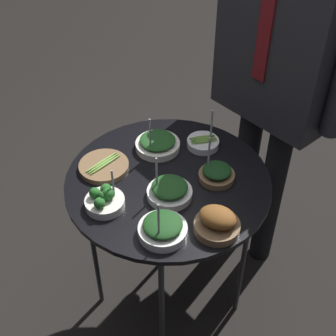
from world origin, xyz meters
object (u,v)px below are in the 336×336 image
at_px(bowl_spinach_mid_right, 169,190).
at_px(bowl_asparagus_front_center, 203,143).
at_px(bowl_asparagus_mid_left, 104,166).
at_px(waiter_figure, 279,61).
at_px(bowl_roast_center, 217,222).
at_px(bowl_broccoli_back_right, 104,200).
at_px(serving_cart, 168,190).
at_px(bowl_spinach_front_left, 217,173).
at_px(bowl_spinach_far_rim, 158,144).
at_px(bowl_spinach_near_rim, 163,228).

bearing_deg(bowl_spinach_mid_right, bowl_asparagus_front_center, 113.77).
relative_size(bowl_asparagus_mid_left, waiter_figure, 0.11).
distance_m(bowl_asparagus_front_center, waiter_figure, 0.41).
distance_m(bowl_asparagus_mid_left, bowl_roast_center, 0.48).
relative_size(bowl_broccoli_back_right, bowl_spinach_mid_right, 0.84).
bearing_deg(bowl_spinach_mid_right, bowl_asparagus_mid_left, -161.93).
height_order(serving_cart, bowl_asparagus_front_center, bowl_asparagus_front_center).
relative_size(bowl_broccoli_back_right, waiter_figure, 0.08).
xyz_separation_m(bowl_broccoli_back_right, bowl_asparagus_mid_left, (-0.15, 0.10, -0.02)).
height_order(bowl_asparagus_front_center, waiter_figure, waiter_figure).
relative_size(serving_cart, bowl_asparagus_mid_left, 4.37).
relative_size(serving_cart, bowl_spinach_front_left, 4.71).
distance_m(bowl_spinach_front_left, bowl_asparagus_mid_left, 0.40).
xyz_separation_m(bowl_spinach_front_left, bowl_asparagus_front_center, (-0.16, 0.09, -0.01)).
distance_m(serving_cart, bowl_spinach_mid_right, 0.12).
bearing_deg(bowl_spinach_mid_right, serving_cart, 142.40).
bearing_deg(bowl_spinach_front_left, bowl_asparagus_front_center, 150.24).
xyz_separation_m(serving_cart, bowl_spinach_far_rim, (-0.15, 0.08, 0.08)).
height_order(bowl_spinach_far_rim, waiter_figure, waiter_figure).
height_order(bowl_spinach_far_rim, bowl_broccoli_back_right, bowl_spinach_far_rim).
height_order(serving_cart, bowl_asparagus_mid_left, bowl_asparagus_mid_left).
distance_m(bowl_spinach_near_rim, bowl_broccoli_back_right, 0.22).
distance_m(bowl_spinach_front_left, bowl_spinach_mid_right, 0.18).
bearing_deg(bowl_spinach_near_rim, bowl_spinach_mid_right, 131.87).
bearing_deg(serving_cart, bowl_asparagus_mid_left, -144.41).
bearing_deg(bowl_spinach_far_rim, bowl_spinach_near_rim, -37.85).
bearing_deg(waiter_figure, bowl_asparagus_mid_left, -105.50).
xyz_separation_m(bowl_broccoli_back_right, bowl_spinach_mid_right, (0.10, 0.19, -0.00)).
height_order(serving_cart, bowl_spinach_far_rim, bowl_spinach_far_rim).
xyz_separation_m(bowl_spinach_far_rim, bowl_roast_center, (0.43, -0.12, 0.01)).
xyz_separation_m(bowl_spinach_front_left, bowl_broccoli_back_right, (-0.14, -0.37, 0.00)).
bearing_deg(bowl_spinach_near_rim, bowl_spinach_far_rim, 142.15).
bearing_deg(bowl_asparagus_front_center, waiter_figure, 81.25).
xyz_separation_m(bowl_asparagus_mid_left, bowl_roast_center, (0.47, 0.10, 0.03)).
height_order(bowl_spinach_front_left, bowl_broccoli_back_right, bowl_spinach_front_left).
xyz_separation_m(bowl_spinach_front_left, bowl_asparagus_mid_left, (-0.30, -0.26, -0.01)).
height_order(bowl_spinach_front_left, bowl_asparagus_front_center, bowl_asparagus_front_center).
relative_size(bowl_spinach_far_rim, bowl_roast_center, 1.15).
height_order(bowl_spinach_near_rim, waiter_figure, waiter_figure).
relative_size(bowl_spinach_far_rim, bowl_asparagus_mid_left, 0.94).
distance_m(bowl_spinach_near_rim, bowl_spinach_mid_right, 0.17).
xyz_separation_m(serving_cart, waiter_figure, (-0.00, 0.54, 0.32)).
bearing_deg(bowl_spinach_near_rim, bowl_spinach_front_left, 103.14).
relative_size(bowl_asparagus_front_center, bowl_broccoli_back_right, 1.27).
distance_m(bowl_spinach_far_rim, bowl_broccoli_back_right, 0.34).
distance_m(bowl_spinach_far_rim, bowl_spinach_near_rim, 0.42).
bearing_deg(bowl_roast_center, bowl_spinach_front_left, 134.95).
height_order(bowl_spinach_front_left, bowl_roast_center, bowl_spinach_front_left).
bearing_deg(bowl_asparagus_mid_left, bowl_roast_center, 11.70).
height_order(bowl_broccoli_back_right, bowl_spinach_mid_right, bowl_spinach_mid_right).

